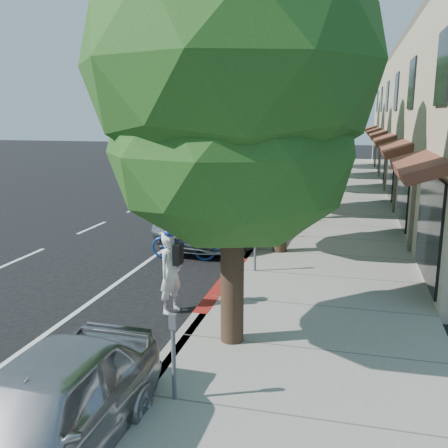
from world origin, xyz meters
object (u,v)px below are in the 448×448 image
(white_pickup, at_px, (282,173))
(near_car_a, at_px, (41,416))
(cyclist, at_px, (171,273))
(dark_suv_far, at_px, (290,165))
(street_tree_5, at_px, (327,104))
(street_tree_3, at_px, (315,106))
(street_tree_0, at_px, (233,75))
(pedestrian, at_px, (310,195))
(bicycle, at_px, (183,242))
(street_tree_1, at_px, (283,103))
(street_tree_4, at_px, (322,106))
(silver_suv, at_px, (225,211))
(street_tree_2, at_px, (304,104))
(dark_sedan, at_px, (273,188))

(white_pickup, xyz_separation_m, near_car_a, (0.49, -24.14, -0.07))
(cyclist, distance_m, white_pickup, 19.33)
(dark_suv_far, bearing_deg, street_tree_5, 67.39)
(street_tree_3, relative_size, street_tree_5, 0.93)
(street_tree_0, relative_size, street_tree_5, 0.98)
(pedestrian, bearing_deg, street_tree_3, -116.88)
(street_tree_5, relative_size, dark_suv_far, 1.62)
(cyclist, relative_size, bicycle, 0.89)
(street_tree_1, xyz_separation_m, street_tree_5, (0.00, 24.00, 0.45))
(street_tree_4, distance_m, cyclist, 23.04)
(street_tree_0, distance_m, street_tree_4, 24.00)
(cyclist, relative_size, near_car_a, 0.42)
(cyclist, height_order, silver_suv, silver_suv)
(near_car_a, bearing_deg, dark_suv_far, 92.15)
(street_tree_2, height_order, near_car_a, street_tree_2)
(dark_sedan, height_order, pedestrian, pedestrian)
(street_tree_5, relative_size, pedestrian, 4.49)
(street_tree_3, xyz_separation_m, pedestrian, (0.44, -6.93, -3.42))
(street_tree_4, xyz_separation_m, dark_sedan, (-1.40, -10.04, -3.74))
(street_tree_1, bearing_deg, pedestrian, 85.01)
(street_tree_1, distance_m, silver_suv, 4.45)
(street_tree_1, bearing_deg, street_tree_5, 90.00)
(street_tree_4, xyz_separation_m, near_car_a, (-1.40, -27.50, -3.86))
(pedestrian, bearing_deg, dark_suv_far, -110.50)
(silver_suv, bearing_deg, white_pickup, 95.95)
(street_tree_3, height_order, white_pickup, street_tree_3)
(street_tree_2, distance_m, street_tree_3, 6.00)
(cyclist, height_order, dark_sedan, cyclist)
(street_tree_1, height_order, white_pickup, street_tree_1)
(cyclist, bearing_deg, white_pickup, 20.81)
(street_tree_2, xyz_separation_m, silver_suv, (-2.09, -4.11, -3.53))
(cyclist, distance_m, dark_suv_far, 23.29)
(street_tree_5, bearing_deg, street_tree_1, -90.00)
(street_tree_1, bearing_deg, silver_suv, 137.88)
(street_tree_5, relative_size, bicycle, 4.10)
(dark_sedan, height_order, near_car_a, dark_sedan)
(cyclist, distance_m, pedestrian, 9.97)
(cyclist, xyz_separation_m, dark_suv_far, (-0.35, 23.29, -0.03))
(cyclist, xyz_separation_m, silver_suv, (-0.49, 6.58, 0.05))
(street_tree_3, bearing_deg, dark_suv_far, 106.48)
(dark_sedan, relative_size, white_pickup, 0.95)
(bicycle, bearing_deg, dark_sedan, -9.80)
(street_tree_5, bearing_deg, street_tree_4, -90.00)
(white_pickup, height_order, near_car_a, white_pickup)
(street_tree_0, height_order, street_tree_2, street_tree_0)
(street_tree_5, bearing_deg, white_pickup, -101.42)
(street_tree_1, bearing_deg, bicycle, -158.85)
(pedestrian, bearing_deg, cyclist, 47.63)
(street_tree_3, distance_m, near_car_a, 21.87)
(bicycle, relative_size, silver_suv, 0.29)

